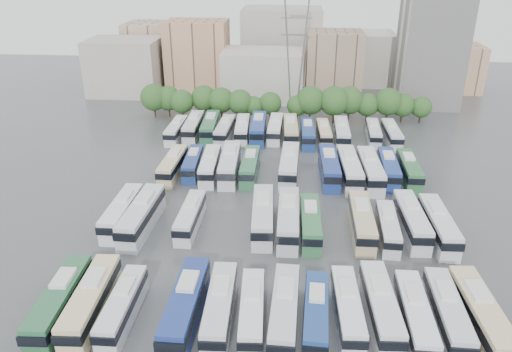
# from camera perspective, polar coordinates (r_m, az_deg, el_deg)

# --- Properties ---
(ground) EXTENTS (220.00, 220.00, 0.00)m
(ground) POSITION_cam_1_polar(r_m,az_deg,el_deg) (73.77, 2.35, -3.94)
(ground) COLOR #424447
(ground) RESTS_ON ground
(tree_line) EXTENTS (64.46, 7.93, 8.15)m
(tree_line) POSITION_cam_1_polar(r_m,az_deg,el_deg) (111.27, 2.94, 8.52)
(tree_line) COLOR black
(tree_line) RESTS_ON ground
(city_buildings) EXTENTS (102.00, 35.00, 20.00)m
(city_buildings) POSITION_cam_1_polar(r_m,az_deg,el_deg) (139.64, 0.51, 13.37)
(city_buildings) COLOR #9E998E
(city_buildings) RESTS_ON ground
(apartment_tower) EXTENTS (14.00, 14.00, 26.00)m
(apartment_tower) POSITION_cam_1_polar(r_m,az_deg,el_deg) (128.76, 19.33, 13.38)
(apartment_tower) COLOR silver
(apartment_tower) RESTS_ON ground
(electricity_pylon) EXTENTS (9.00, 6.91, 33.83)m
(electricity_pylon) POSITION_cam_1_polar(r_m,az_deg,el_deg) (115.93, 4.61, 16.36)
(electricity_pylon) COLOR slate
(electricity_pylon) RESTS_ON ground
(bus_r0_s0) EXTENTS (3.31, 12.82, 3.99)m
(bus_r0_s0) POSITION_cam_1_polar(r_m,az_deg,el_deg) (56.98, -21.48, -13.18)
(bus_r0_s0) COLOR #2A643F
(bus_r0_s0) RESTS_ON ground
(bus_r0_s1) EXTENTS (3.23, 12.84, 4.00)m
(bus_r0_s1) POSITION_cam_1_polar(r_m,az_deg,el_deg) (55.97, -18.32, -13.39)
(bus_r0_s1) COLOR beige
(bus_r0_s1) RESTS_ON ground
(bus_r0_s2) EXTENTS (2.43, 11.05, 3.46)m
(bus_r0_s2) POSITION_cam_1_polar(r_m,az_deg,el_deg) (54.77, -15.01, -14.19)
(bus_r0_s2) COLOR silver
(bus_r0_s2) RESTS_ON ground
(bus_r0_s4) EXTENTS (3.06, 13.02, 4.07)m
(bus_r0_s4) POSITION_cam_1_polar(r_m,az_deg,el_deg) (53.15, -8.04, -14.44)
(bus_r0_s4) COLOR navy
(bus_r0_s4) RESTS_ON ground
(bus_r0_s5) EXTENTS (2.92, 12.04, 3.76)m
(bus_r0_s5) POSITION_cam_1_polar(r_m,az_deg,el_deg) (52.83, -4.15, -14.72)
(bus_r0_s5) COLOR silver
(bus_r0_s5) RESTS_ON ground
(bus_r0_s6) EXTENTS (2.93, 11.11, 3.45)m
(bus_r0_s6) POSITION_cam_1_polar(r_m,az_deg,el_deg) (52.48, -0.47, -15.17)
(bus_r0_s6) COLOR white
(bus_r0_s6) RESTS_ON ground
(bus_r0_s7) EXTENTS (3.04, 12.24, 3.82)m
(bus_r0_s7) POSITION_cam_1_polar(r_m,az_deg,el_deg) (52.35, 3.27, -15.08)
(bus_r0_s7) COLOR silver
(bus_r0_s7) RESTS_ON ground
(bus_r0_s8) EXTENTS (2.96, 11.21, 3.49)m
(bus_r0_s8) POSITION_cam_1_polar(r_m,az_deg,el_deg) (52.44, 6.87, -15.40)
(bus_r0_s8) COLOR navy
(bus_r0_s8) RESTS_ON ground
(bus_r0_s9) EXTENTS (2.86, 11.37, 3.54)m
(bus_r0_s9) POSITION_cam_1_polar(r_m,az_deg,el_deg) (53.51, 10.41, -14.68)
(bus_r0_s9) COLOR white
(bus_r0_s9) RESTS_ON ground
(bus_r0_s10) EXTENTS (3.16, 12.31, 3.83)m
(bus_r0_s10) POSITION_cam_1_polar(r_m,az_deg,el_deg) (54.24, 14.06, -14.27)
(bus_r0_s10) COLOR silver
(bus_r0_s10) RESTS_ON ground
(bus_r0_s11) EXTENTS (2.74, 11.76, 3.68)m
(bus_r0_s11) POSITION_cam_1_polar(r_m,az_deg,el_deg) (54.13, 17.72, -14.99)
(bus_r0_s11) COLOR white
(bus_r0_s11) RESTS_ON ground
(bus_r0_s12) EXTENTS (2.78, 11.87, 3.71)m
(bus_r0_s12) POSITION_cam_1_polar(r_m,az_deg,el_deg) (55.50, 21.03, -14.41)
(bus_r0_s12) COLOR silver
(bus_r0_s12) RESTS_ON ground
(bus_r0_s13) EXTENTS (3.44, 12.94, 4.02)m
(bus_r0_s13) POSITION_cam_1_polar(r_m,az_deg,el_deg) (56.16, 24.31, -14.34)
(bus_r0_s13) COLOR beige
(bus_r0_s13) RESTS_ON ground
(bus_r1_s0) EXTENTS (2.79, 12.33, 3.86)m
(bus_r1_s0) POSITION_cam_1_polar(r_m,az_deg,el_deg) (71.81, -15.04, -3.98)
(bus_r1_s0) COLOR silver
(bus_r1_s0) RESTS_ON ground
(bus_r1_s1) EXTENTS (3.42, 13.45, 4.19)m
(bus_r1_s1) POSITION_cam_1_polar(r_m,az_deg,el_deg) (69.97, -12.92, -4.39)
(bus_r1_s1) COLOR silver
(bus_r1_s1) RESTS_ON ground
(bus_r1_s3) EXTENTS (2.61, 11.21, 3.50)m
(bus_r1_s3) POSITION_cam_1_polar(r_m,az_deg,el_deg) (69.20, -7.51, -4.59)
(bus_r1_s3) COLOR silver
(bus_r1_s3) RESTS_ON ground
(bus_r1_s6) EXTENTS (3.46, 13.17, 4.09)m
(bus_r1_s6) POSITION_cam_1_polar(r_m,az_deg,el_deg) (68.33, 0.77, -4.49)
(bus_r1_s6) COLOR silver
(bus_r1_s6) RESTS_ON ground
(bus_r1_s7) EXTENTS (2.93, 13.10, 4.11)m
(bus_r1_s7) POSITION_cam_1_polar(r_m,az_deg,el_deg) (67.68, 3.71, -4.85)
(bus_r1_s7) COLOR silver
(bus_r1_s7) RESTS_ON ground
(bus_r1_s8) EXTENTS (2.76, 11.82, 3.70)m
(bus_r1_s8) POSITION_cam_1_polar(r_m,az_deg,el_deg) (67.37, 6.24, -5.29)
(bus_r1_s8) COLOR #2F6F40
(bus_r1_s8) RESTS_ON ground
(bus_r1_s10) EXTENTS (2.80, 12.50, 3.91)m
(bus_r1_s10) POSITION_cam_1_polar(r_m,az_deg,el_deg) (68.57, 11.99, -5.05)
(bus_r1_s10) COLOR #CBB78B
(bus_r1_s10) RESTS_ON ground
(bus_r1_s11) EXTENTS (2.85, 10.90, 3.39)m
(bus_r1_s11) POSITION_cam_1_polar(r_m,az_deg,el_deg) (68.44, 14.83, -5.68)
(bus_r1_s11) COLOR silver
(bus_r1_s11) RESTS_ON ground
(bus_r1_s12) EXTENTS (3.09, 12.61, 3.93)m
(bus_r1_s12) POSITION_cam_1_polar(r_m,az_deg,el_deg) (70.50, 17.35, -4.82)
(bus_r1_s12) COLOR silver
(bus_r1_s12) RESTS_ON ground
(bus_r1_s13) EXTENTS (3.01, 12.57, 3.93)m
(bus_r1_s13) POSITION_cam_1_polar(r_m,az_deg,el_deg) (70.47, 20.12, -5.26)
(bus_r1_s13) COLOR silver
(bus_r1_s13) RESTS_ON ground
(bus_r2_s1) EXTENTS (2.91, 11.97, 3.74)m
(bus_r2_s1) POSITION_cam_1_polar(r_m,az_deg,el_deg) (85.44, -9.48, 1.27)
(bus_r2_s1) COLOR beige
(bus_r2_s1) RESTS_ON ground
(bus_r2_s2) EXTENTS (2.94, 11.13, 3.46)m
(bus_r2_s2) POSITION_cam_1_polar(r_m,az_deg,el_deg) (86.03, -7.22, 1.49)
(bus_r2_s2) COLOR navy
(bus_r2_s2) RESTS_ON ground
(bus_r2_s3) EXTENTS (3.16, 12.22, 3.80)m
(bus_r2_s3) POSITION_cam_1_polar(r_m,az_deg,el_deg) (84.43, -5.29, 1.24)
(bus_r2_s3) COLOR silver
(bus_r2_s3) RESTS_ON ground
(bus_r2_s4) EXTENTS (3.43, 13.59, 4.23)m
(bus_r2_s4) POSITION_cam_1_polar(r_m,az_deg,el_deg) (84.28, -3.02, 1.43)
(bus_r2_s4) COLOR silver
(bus_r2_s4) RESTS_ON ground
(bus_r2_s5) EXTENTS (2.61, 11.91, 3.74)m
(bus_r2_s5) POSITION_cam_1_polar(r_m,az_deg,el_deg) (83.91, -0.70, 1.17)
(bus_r2_s5) COLOR #2D6A43
(bus_r2_s5) RESTS_ON ground
(bus_r2_s7) EXTENTS (3.36, 13.55, 4.22)m
(bus_r2_s7) POSITION_cam_1_polar(r_m,az_deg,el_deg) (83.88, 3.83, 1.29)
(bus_r2_s7) COLOR silver
(bus_r2_s7) RESTS_ON ground
(bus_r2_s9) EXTENTS (3.21, 13.19, 4.12)m
(bus_r2_s9) POSITION_cam_1_polar(r_m,az_deg,el_deg) (83.96, 8.35, 1.05)
(bus_r2_s9) COLOR navy
(bus_r2_s9) RESTS_ON ground
(bus_r2_s10) EXTENTS (3.52, 13.56, 4.22)m
(bus_r2_s10) POSITION_cam_1_polar(r_m,az_deg,el_deg) (83.71, 10.63, 0.84)
(bus_r2_s10) COLOR silver
(bus_r2_s10) RESTS_ON ground
(bus_r2_s11) EXTENTS (3.34, 13.43, 4.19)m
(bus_r2_s11) POSITION_cam_1_polar(r_m,az_deg,el_deg) (84.01, 12.92, 0.71)
(bus_r2_s11) COLOR silver
(bus_r2_s11) RESTS_ON ground
(bus_r2_s12) EXTENTS (3.14, 12.29, 3.83)m
(bus_r2_s12) POSITION_cam_1_polar(r_m,az_deg,el_deg) (85.83, 14.91, 0.89)
(bus_r2_s12) COLOR navy
(bus_r2_s12) RESTS_ON ground
(bus_r2_s13) EXTENTS (2.77, 11.94, 3.74)m
(bus_r2_s13) POSITION_cam_1_polar(r_m,az_deg,el_deg) (86.47, 17.09, 0.76)
(bus_r2_s13) COLOR #2E6D3D
(bus_r2_s13) RESTS_ON ground
(bus_r3_s0) EXTENTS (2.67, 11.37, 3.55)m
(bus_r3_s0) POSITION_cam_1_polar(r_m,az_deg,el_deg) (102.27, -9.10, 5.22)
(bus_r3_s0) COLOR silver
(bus_r3_s0) RESTS_ON ground
(bus_r3_s1) EXTENTS (2.96, 12.60, 3.94)m
(bus_r3_s1) POSITION_cam_1_polar(r_m,az_deg,el_deg) (103.30, -7.15, 5.65)
(bus_r3_s1) COLOR silver
(bus_r3_s1) RESTS_ON ground
(bus_r3_s2) EXTENTS (3.34, 13.00, 4.05)m
(bus_r3_s2) POSITION_cam_1_polar(r_m,az_deg,el_deg) (102.67, -5.25, 5.65)
(bus_r3_s2) COLOR #2D6944
(bus_r3_s2) RESTS_ON ground
(bus_r3_s3) EXTENTS (3.09, 12.06, 3.75)m
(bus_r3_s3) POSITION_cam_1_polar(r_m,az_deg,el_deg) (100.90, -3.57, 5.27)
(bus_r3_s3) COLOR silver
(bus_r3_s3) RESTS_ON ground
(bus_r3_s4) EXTENTS (3.18, 11.96, 3.72)m
(bus_r3_s4) POSITION_cam_1_polar(r_m,az_deg,el_deg) (101.34, -1.58, 5.39)
(bus_r3_s4) COLOR silver
(bus_r3_s4) RESTS_ON ground
(bus_r3_s5) EXTENTS (3.18, 13.32, 4.16)m
(bus_r3_s5) POSITION_cam_1_polar(r_m,az_deg,el_deg) (101.18, 0.25, 5.50)
(bus_r3_s5) COLOR navy
(bus_r3_s5) RESTS_ON ground
(bus_r3_s6) EXTENTS (2.92, 12.13, 3.79)m
(bus_r3_s6) POSITION_cam_1_polar(r_m,az_deg,el_deg) (101.64, 2.21, 5.46)
(bus_r3_s6) COLOR silver
(bus_r3_s6) RESTS_ON ground
(bus_r3_s7) EXTENTS (3.31, 12.86, 4.00)m
(bus_r3_s7) POSITION_cam_1_polar(r_m,az_deg,el_deg) (100.45, 3.97, 5.24)
(bus_r3_s7) COLOR tan
(bus_r3_s7) RESTS_ON ground
(bus_r3_s8) EXTENTS (2.81, 11.91, 3.72)m
(bus_r3_s8) POSITION_cam_1_polar(r_m,az_deg,el_deg) (99.55, 5.92, 4.90)
(bus_r3_s8) COLOR navy
(bus_r3_s8) RESTS_ON ground
(bus_r3_s9) EXTENTS (2.84, 11.01, 3.42)m
(bus_r3_s9) POSITION_cam_1_polar(r_m,az_deg,el_deg) (100.53, 7.76, 4.92)
(bus_r3_s9) COLOR beige
(bus_r3_s9) RESTS_ON ground
(bus_r3_s10) EXTENTS (2.95, 12.50, 3.91)m
(bus_r3_s10) POSITION_cam_1_polar(r_m,az_deg,el_deg) (100.56, 9.76, 4.93)
(bus_r3_s10) COLOR silver
(bus_r3_s10) RESTS_ON ground
(bus_r3_s12) EXTENTS (2.91, 11.02, 3.43)m
(bus_r3_s12) POSITION_cam_1_polar(r_m,az_deg,el_deg) (102.46, 13.29, 4.86)
(bus_r3_s12) COLOR silver
(bus_r3_s12) RESTS_ON ground
(bus_r3_s13) EXTENTS (2.72, 11.54, 3.61)m
(bus_r3_s13) POSITION_cam_1_polar(r_m,az_deg,el_deg) (102.32, 15.23, 4.67)
(bus_r3_s13) COLOR silver
(bus_r3_s13) RESTS_ON ground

